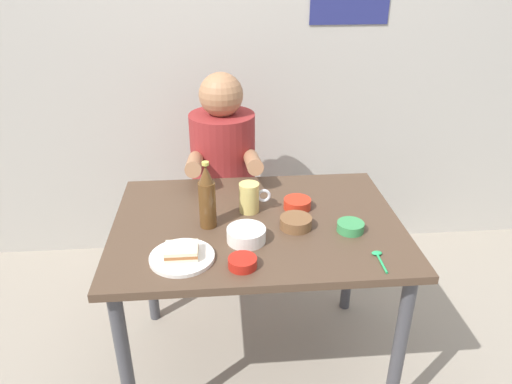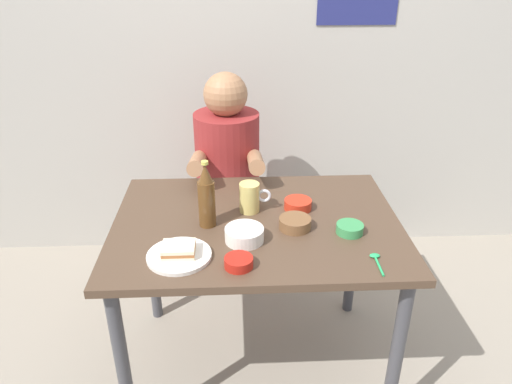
% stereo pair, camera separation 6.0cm
% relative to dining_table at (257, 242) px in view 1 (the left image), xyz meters
% --- Properties ---
extents(ground_plane, '(6.00, 6.00, 0.00)m').
position_rel_dining_table_xyz_m(ground_plane, '(0.00, 0.00, -0.65)').
color(ground_plane, gray).
extents(wall_back, '(4.40, 0.09, 2.60)m').
position_rel_dining_table_xyz_m(wall_back, '(0.00, 1.05, 0.65)').
color(wall_back, '#ADA89E').
rests_on(wall_back, ground).
extents(dining_table, '(1.10, 0.80, 0.74)m').
position_rel_dining_table_xyz_m(dining_table, '(0.00, 0.00, 0.00)').
color(dining_table, '#4C3828').
rests_on(dining_table, ground).
extents(stool, '(0.34, 0.34, 0.45)m').
position_rel_dining_table_xyz_m(stool, '(-0.12, 0.63, -0.30)').
color(stool, '#4C4C51').
rests_on(stool, ground).
extents(person_seated, '(0.33, 0.56, 0.72)m').
position_rel_dining_table_xyz_m(person_seated, '(-0.12, 0.62, 0.12)').
color(person_seated, maroon).
rests_on(person_seated, stool).
extents(plate_orange, '(0.22, 0.22, 0.01)m').
position_rel_dining_table_xyz_m(plate_orange, '(-0.27, -0.23, 0.10)').
color(plate_orange, silver).
rests_on(plate_orange, dining_table).
extents(sandwich, '(0.11, 0.09, 0.04)m').
position_rel_dining_table_xyz_m(sandwich, '(-0.27, -0.23, 0.13)').
color(sandwich, beige).
rests_on(sandwich, plate_orange).
extents(beer_mug, '(0.13, 0.08, 0.12)m').
position_rel_dining_table_xyz_m(beer_mug, '(-0.02, 0.08, 0.15)').
color(beer_mug, '#D1BC66').
rests_on(beer_mug, dining_table).
extents(beer_bottle, '(0.06, 0.06, 0.26)m').
position_rel_dining_table_xyz_m(beer_bottle, '(-0.19, -0.02, 0.21)').
color(beer_bottle, '#593819').
rests_on(beer_bottle, dining_table).
extents(condiment_bowl_brown, '(0.12, 0.12, 0.04)m').
position_rel_dining_table_xyz_m(condiment_bowl_brown, '(0.14, -0.06, 0.12)').
color(condiment_bowl_brown, brown).
rests_on(condiment_bowl_brown, dining_table).
extents(rice_bowl_white, '(0.14, 0.14, 0.05)m').
position_rel_dining_table_xyz_m(rice_bowl_white, '(-0.05, -0.14, 0.12)').
color(rice_bowl_white, silver).
rests_on(rice_bowl_white, dining_table).
extents(sauce_bowl_chili, '(0.11, 0.11, 0.04)m').
position_rel_dining_table_xyz_m(sauce_bowl_chili, '(0.17, 0.09, 0.12)').
color(sauce_bowl_chili, red).
rests_on(sauce_bowl_chili, dining_table).
extents(dip_bowl_green, '(0.10, 0.10, 0.03)m').
position_rel_dining_table_xyz_m(dip_bowl_green, '(0.34, -0.10, 0.11)').
color(dip_bowl_green, '#388C4C').
rests_on(dip_bowl_green, dining_table).
extents(sambal_bowl_red, '(0.10, 0.10, 0.03)m').
position_rel_dining_table_xyz_m(sambal_bowl_red, '(-0.07, -0.29, 0.11)').
color(sambal_bowl_red, '#B21E14').
rests_on(sambal_bowl_red, dining_table).
extents(spoon, '(0.04, 0.12, 0.01)m').
position_rel_dining_table_xyz_m(spoon, '(0.39, -0.28, 0.10)').
color(spoon, '#26A559').
rests_on(spoon, dining_table).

